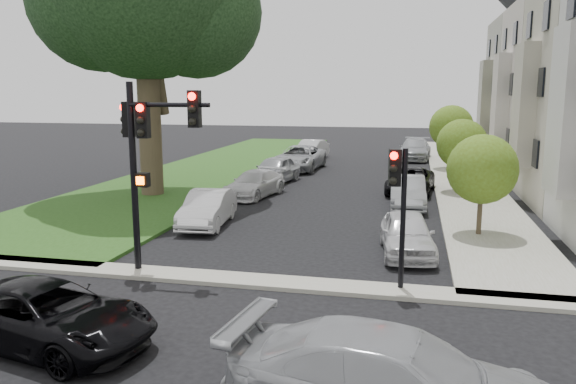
% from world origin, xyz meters
% --- Properties ---
extents(ground, '(140.00, 140.00, 0.00)m').
position_xyz_m(ground, '(0.00, 0.00, 0.00)').
color(ground, black).
rests_on(ground, ground).
extents(grass_strip, '(8.00, 44.00, 0.12)m').
position_xyz_m(grass_strip, '(-9.00, 24.00, 0.06)').
color(grass_strip, '#234914').
rests_on(grass_strip, ground).
extents(sidewalk_right, '(3.50, 44.00, 0.12)m').
position_xyz_m(sidewalk_right, '(6.75, 24.00, 0.06)').
color(sidewalk_right, gray).
rests_on(sidewalk_right, ground).
extents(sidewalk_cross, '(60.00, 1.00, 0.12)m').
position_xyz_m(sidewalk_cross, '(0.00, 2.00, 0.06)').
color(sidewalk_cross, gray).
rests_on(sidewalk_cross, ground).
extents(house_c, '(7.70, 7.55, 15.97)m').
position_xyz_m(house_c, '(12.45, 23.00, 6.93)').
color(house_c, silver).
rests_on(house_c, ground).
extents(house_d, '(7.70, 7.55, 15.97)m').
position_xyz_m(house_d, '(12.45, 30.50, 6.93)').
color(house_d, '#787059').
rests_on(house_d, ground).
extents(small_tree_a, '(2.45, 2.45, 3.68)m').
position_xyz_m(small_tree_a, '(6.20, 8.45, 2.44)').
color(small_tree_a, '#4D402B').
rests_on(small_tree_a, ground).
extents(small_tree_b, '(2.52, 2.52, 3.78)m').
position_xyz_m(small_tree_b, '(6.20, 17.29, 2.52)').
color(small_tree_b, '#4D402B').
rests_on(small_tree_b, ground).
extents(small_tree_c, '(2.84, 2.84, 4.25)m').
position_xyz_m(small_tree_c, '(6.20, 26.20, 2.83)').
color(small_tree_c, '#4D402B').
rests_on(small_tree_c, ground).
extents(traffic_signal_main, '(2.63, 0.68, 5.40)m').
position_xyz_m(traffic_signal_main, '(-3.38, 2.23, 3.72)').
color(traffic_signal_main, black).
rests_on(traffic_signal_main, ground).
extents(traffic_signal_secondary, '(0.50, 0.40, 3.74)m').
position_xyz_m(traffic_signal_secondary, '(3.49, 2.19, 2.61)').
color(traffic_signal_secondary, black).
rests_on(traffic_signal_secondary, ground).
extents(car_cross_near, '(4.98, 3.00, 1.29)m').
position_xyz_m(car_cross_near, '(-3.34, -2.56, 0.65)').
color(car_cross_near, black).
rests_on(car_cross_near, ground).
extents(car_parked_0, '(1.99, 4.08, 1.34)m').
position_xyz_m(car_parked_0, '(3.72, 5.71, 0.67)').
color(car_parked_0, silver).
rests_on(car_parked_0, ground).
extents(car_parked_1, '(1.68, 4.31, 1.40)m').
position_xyz_m(car_parked_1, '(3.64, 13.20, 0.70)').
color(car_parked_1, '#999BA0').
rests_on(car_parked_1, ground).
extents(car_parked_2, '(2.62, 4.85, 1.29)m').
position_xyz_m(car_parked_2, '(3.75, 16.87, 0.65)').
color(car_parked_2, black).
rests_on(car_parked_2, ground).
extents(car_parked_4, '(2.62, 5.64, 1.59)m').
position_xyz_m(car_parked_4, '(3.95, 31.45, 0.80)').
color(car_parked_4, '#999BA0').
rests_on(car_parked_4, ground).
extents(car_parked_5, '(1.83, 4.24, 1.36)m').
position_xyz_m(car_parked_5, '(-3.84, 7.97, 0.68)').
color(car_parked_5, silver).
rests_on(car_parked_5, ground).
extents(car_parked_6, '(2.61, 4.67, 1.28)m').
position_xyz_m(car_parked_6, '(-3.75, 14.20, 0.64)').
color(car_parked_6, silver).
rests_on(car_parked_6, ground).
extents(car_parked_7, '(2.44, 4.70, 1.53)m').
position_xyz_m(car_parked_7, '(-3.76, 18.44, 0.76)').
color(car_parked_7, '#999BA0').
rests_on(car_parked_7, ground).
extents(car_parked_8, '(2.92, 5.85, 1.59)m').
position_xyz_m(car_parked_8, '(-3.49, 24.11, 0.80)').
color(car_parked_8, '#999BA0').
rests_on(car_parked_8, ground).
extents(car_parked_9, '(2.28, 4.62, 1.46)m').
position_xyz_m(car_parked_9, '(-3.81, 30.12, 0.73)').
color(car_parked_9, silver).
rests_on(car_parked_9, ground).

